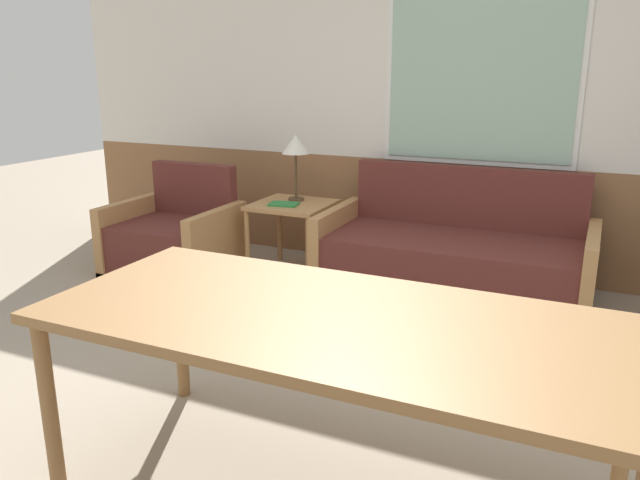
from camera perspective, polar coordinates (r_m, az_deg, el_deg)
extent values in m
plane|color=gray|center=(2.86, 0.57, -18.21)|extent=(16.00, 16.00, 0.00)
cube|color=#8E603D|center=(5.03, 12.90, 1.96)|extent=(7.20, 0.06, 0.87)
cube|color=silver|center=(4.90, 13.90, 17.48)|extent=(7.20, 0.06, 1.83)
cube|color=white|center=(4.84, 14.46, 14.31)|extent=(1.43, 0.01, 1.30)
cube|color=#99BCA8|center=(4.84, 14.44, 14.31)|extent=(1.35, 0.02, 1.22)
cube|color=#B27F4C|center=(4.56, 11.86, -4.72)|extent=(1.85, 0.86, 0.06)
cube|color=#5B2823|center=(4.47, 11.95, -2.21)|extent=(1.69, 0.78, 0.37)
cube|color=#5B2823|center=(4.75, 13.33, 3.88)|extent=(1.69, 0.10, 0.45)
cube|color=#B27F4C|center=(4.74, 1.55, -0.35)|extent=(0.08, 0.86, 0.57)
cube|color=#B27F4C|center=(4.39, 23.39, -3.00)|extent=(0.08, 0.86, 0.57)
cube|color=#B27F4C|center=(5.06, -13.17, -2.72)|extent=(0.91, 0.75, 0.06)
cube|color=#5B2823|center=(4.99, -13.46, -0.51)|extent=(0.75, 0.67, 0.36)
cube|color=#5B2823|center=(5.17, -11.40, 4.60)|extent=(0.75, 0.10, 0.42)
cube|color=#B27F4C|center=(5.25, -16.92, 0.50)|extent=(0.08, 0.75, 0.56)
cube|color=#B27F4C|center=(4.76, -9.40, -0.58)|extent=(0.08, 0.75, 0.56)
cube|color=#B27F4C|center=(4.83, -2.54, 3.22)|extent=(0.58, 0.58, 0.03)
cylinder|color=#B27F4C|center=(4.81, -6.66, -0.42)|extent=(0.04, 0.04, 0.54)
cylinder|color=#B27F4C|center=(4.57, -1.08, -1.18)|extent=(0.04, 0.04, 0.54)
cylinder|color=#B27F4C|center=(5.24, -3.74, 1.01)|extent=(0.04, 0.04, 0.54)
cylinder|color=#B27F4C|center=(5.02, 1.48, 0.39)|extent=(0.04, 0.04, 0.54)
cylinder|color=#4C3823|center=(4.93, -2.20, 3.76)|extent=(0.13, 0.13, 0.02)
cylinder|color=#4C3823|center=(4.89, -2.22, 5.88)|extent=(0.02, 0.02, 0.35)
cone|color=silver|center=(4.85, -2.25, 8.75)|extent=(0.21, 0.21, 0.14)
cube|color=#2D7F3D|center=(4.76, -3.32, 3.30)|extent=(0.24, 0.19, 0.02)
cube|color=olive|center=(2.21, 1.23, -7.35)|extent=(2.09, 0.92, 0.04)
cylinder|color=olive|center=(2.63, -23.53, -13.92)|extent=(0.06, 0.06, 0.71)
cylinder|color=olive|center=(3.15, -12.65, -7.92)|extent=(0.06, 0.06, 0.71)
cylinder|color=olive|center=(2.59, 26.29, -14.66)|extent=(0.06, 0.06, 0.71)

